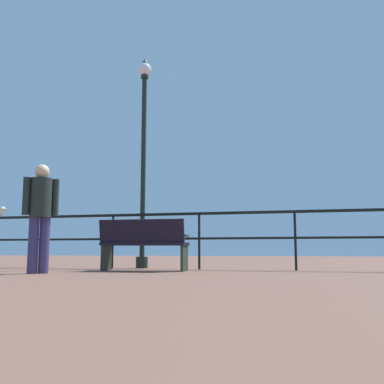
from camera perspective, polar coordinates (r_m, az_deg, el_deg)
pier_railing at (r=8.30m, az=-4.84°, el=-4.70°), size 22.32×0.05×1.04m
bench_near_left at (r=7.46m, az=-6.35°, el=-6.42°), size 1.48×0.62×0.86m
lamppost_center at (r=8.94m, az=-6.33°, el=5.49°), size 0.27×0.27×4.30m
person_by_bench at (r=7.03m, az=-19.13°, el=-2.24°), size 0.42×0.40×1.65m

